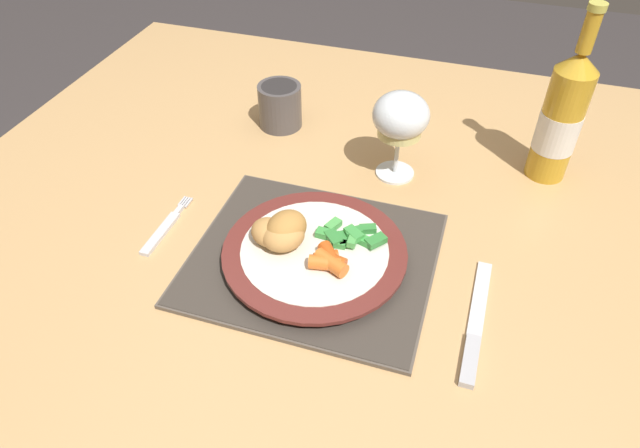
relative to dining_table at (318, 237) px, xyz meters
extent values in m
plane|color=#383333|center=(0.00, 0.00, -0.65)|extent=(6.00, 6.00, 0.00)
cube|color=tan|center=(0.00, 0.00, 0.07)|extent=(1.16, 1.02, 0.04)
cube|color=tan|center=(-0.52, 0.45, -0.30)|extent=(0.06, 0.06, 0.70)
cube|color=tan|center=(0.52, 0.45, -0.30)|extent=(0.06, 0.06, 0.70)
cube|color=brown|center=(0.04, -0.14, 0.09)|extent=(0.32, 0.28, 0.01)
cube|color=#3C352E|center=(0.04, -0.14, 0.10)|extent=(0.32, 0.28, 0.00)
cylinder|color=silver|center=(0.04, -0.14, 0.10)|extent=(0.20, 0.20, 0.01)
cylinder|color=maroon|center=(0.04, -0.14, 0.11)|extent=(0.25, 0.25, 0.01)
cylinder|color=silver|center=(0.04, -0.14, 0.11)|extent=(0.20, 0.20, 0.00)
ellipsoid|color=tan|center=(0.00, -0.15, 0.13)|extent=(0.08, 0.08, 0.04)
ellipsoid|color=#A87033|center=(-0.01, -0.14, 0.13)|extent=(0.07, 0.07, 0.03)
ellipsoid|color=tan|center=(-0.02, -0.15, 0.13)|extent=(0.07, 0.06, 0.03)
ellipsoid|color=#B77F3D|center=(0.00, -0.14, 0.14)|extent=(0.07, 0.07, 0.05)
cube|color=green|center=(0.07, -0.13, 0.12)|extent=(0.02, 0.01, 0.01)
cube|color=#338438|center=(0.06, -0.12, 0.12)|extent=(0.03, 0.03, 0.01)
cube|color=#4CA84C|center=(0.05, -0.09, 0.12)|extent=(0.02, 0.03, 0.01)
cube|color=green|center=(0.08, -0.11, 0.13)|extent=(0.03, 0.03, 0.01)
cube|color=#338438|center=(0.10, -0.09, 0.12)|extent=(0.03, 0.02, 0.01)
cube|color=green|center=(0.10, -0.11, 0.12)|extent=(0.03, 0.02, 0.01)
cube|color=#4CA84C|center=(0.09, -0.12, 0.12)|extent=(0.01, 0.02, 0.01)
cube|color=green|center=(0.05, -0.11, 0.12)|extent=(0.03, 0.02, 0.01)
cube|color=#338438|center=(0.07, -0.12, 0.12)|extent=(0.02, 0.03, 0.01)
cube|color=#338438|center=(0.12, -0.11, 0.12)|extent=(0.03, 0.03, 0.01)
cube|color=#338438|center=(0.08, -0.10, 0.12)|extent=(0.03, 0.02, 0.01)
cylinder|color=#CC5119|center=(0.07, -0.16, 0.12)|extent=(0.04, 0.02, 0.02)
cylinder|color=orange|center=(0.07, -0.17, 0.12)|extent=(0.05, 0.04, 0.02)
cylinder|color=#CC5119|center=(0.06, -0.16, 0.12)|extent=(0.04, 0.03, 0.02)
cylinder|color=#CC5119|center=(0.07, -0.16, 0.12)|extent=(0.04, 0.05, 0.02)
cylinder|color=orange|center=(0.06, -0.17, 0.12)|extent=(0.04, 0.02, 0.02)
cube|color=silver|center=(-0.19, -0.16, 0.09)|extent=(0.01, 0.09, 0.01)
cube|color=silver|center=(-0.19, -0.10, 0.09)|extent=(0.01, 0.02, 0.01)
cube|color=silver|center=(-0.18, -0.08, 0.09)|extent=(0.00, 0.02, 0.00)
cube|color=silver|center=(-0.18, -0.08, 0.09)|extent=(0.00, 0.02, 0.00)
cube|color=silver|center=(-0.19, -0.08, 0.09)|extent=(0.00, 0.02, 0.00)
cube|color=silver|center=(-0.19, -0.08, 0.09)|extent=(0.00, 0.02, 0.00)
cube|color=silver|center=(0.26, -0.14, 0.09)|extent=(0.02, 0.13, 0.00)
cube|color=#B2B2B7|center=(0.26, -0.24, 0.09)|extent=(0.02, 0.07, 0.01)
cylinder|color=silver|center=(0.10, 0.09, 0.09)|extent=(0.06, 0.06, 0.00)
cylinder|color=silver|center=(0.10, 0.09, 0.13)|extent=(0.01, 0.01, 0.07)
ellipsoid|color=silver|center=(0.10, 0.09, 0.20)|extent=(0.09, 0.09, 0.07)
cylinder|color=#E0D684|center=(0.10, 0.09, 0.18)|extent=(0.07, 0.07, 0.03)
cylinder|color=gold|center=(0.33, 0.16, 0.18)|extent=(0.06, 0.06, 0.18)
cone|color=gold|center=(0.33, 0.16, 0.28)|extent=(0.06, 0.06, 0.03)
cylinder|color=gold|center=(0.33, 0.16, 0.33)|extent=(0.02, 0.02, 0.06)
cylinder|color=#BFB74C|center=(0.33, 0.16, 0.36)|extent=(0.02, 0.02, 0.01)
cylinder|color=white|center=(0.33, 0.16, 0.17)|extent=(0.06, 0.06, 0.06)
cylinder|color=#4C4747|center=(-0.13, 0.17, 0.13)|extent=(0.08, 0.08, 0.08)
cylinder|color=#2A2727|center=(-0.13, 0.17, 0.16)|extent=(0.06, 0.06, 0.01)
camera|label=1|loc=(0.21, -0.65, 0.64)|focal=32.00mm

